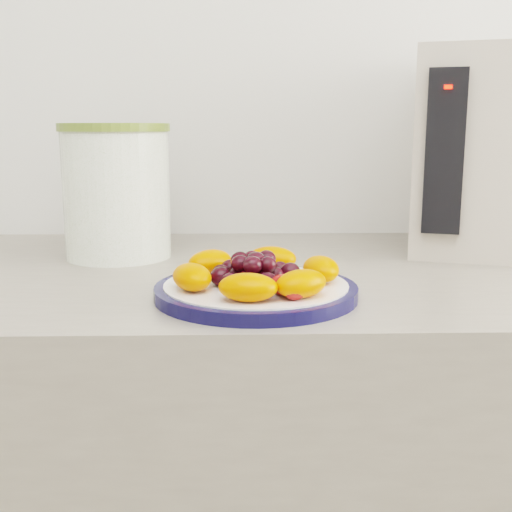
{
  "coord_description": "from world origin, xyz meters",
  "views": [
    {
      "loc": [
        -0.09,
        0.31,
        1.1
      ],
      "look_at": [
        -0.07,
        1.04,
        0.95
      ],
      "focal_mm": 45.0,
      "sensor_mm": 36.0,
      "label": 1
    }
  ],
  "objects": [
    {
      "name": "plate_face",
      "position": [
        -0.07,
        1.04,
        0.91
      ],
      "size": [
        0.22,
        0.22,
        0.02
      ],
      "primitive_type": "cylinder",
      "color": "white",
      "rests_on": "counter"
    },
    {
      "name": "fruit_plate",
      "position": [
        -0.07,
        1.03,
        0.93
      ],
      "size": [
        0.2,
        0.2,
        0.04
      ],
      "color": "#F15600",
      "rests_on": "plate_face"
    },
    {
      "name": "canister_lid",
      "position": [
        -0.27,
        1.28,
        1.1
      ],
      "size": [
        0.17,
        0.17,
        0.01
      ],
      "primitive_type": "cylinder",
      "rotation": [
        0.0,
        0.0,
        -0.01
      ],
      "color": "olive",
      "rests_on": "canister"
    },
    {
      "name": "appliance_led",
      "position": [
        0.2,
        1.22,
        1.15
      ],
      "size": [
        0.01,
        0.01,
        0.01
      ],
      "primitive_type": "cube",
      "rotation": [
        0.0,
        0.0,
        -0.32
      ],
      "color": "#FF0C05",
      "rests_on": "appliance_panel"
    },
    {
      "name": "canister",
      "position": [
        -0.27,
        1.28,
        1.0
      ],
      "size": [
        0.16,
        0.16,
        0.19
      ],
      "primitive_type": "cylinder",
      "rotation": [
        0.0,
        0.0,
        -0.01
      ],
      "color": "#4F7226",
      "rests_on": "counter"
    },
    {
      "name": "wall_back",
      "position": [
        0.0,
        1.51,
        1.3
      ],
      "size": [
        3.5,
        0.02,
        2.6
      ],
      "primitive_type": "cube",
      "color": "silver",
      "rests_on": "floor"
    },
    {
      "name": "appliance_panel",
      "position": [
        0.21,
        1.22,
        1.06
      ],
      "size": [
        0.06,
        0.03,
        0.23
      ],
      "primitive_type": "cube",
      "rotation": [
        0.0,
        0.0,
        -0.32
      ],
      "color": "black",
      "rests_on": "appliance_body"
    },
    {
      "name": "appliance_body",
      "position": [
        0.29,
        1.33,
        1.06
      ],
      "size": [
        0.25,
        0.29,
        0.31
      ],
      "primitive_type": "cube",
      "rotation": [
        0.0,
        0.0,
        -0.32
      ],
      "color": "beige",
      "rests_on": "counter"
    },
    {
      "name": "plate_rim",
      "position": [
        -0.07,
        1.04,
        0.91
      ],
      "size": [
        0.24,
        0.24,
        0.01
      ],
      "primitive_type": "cylinder",
      "color": "#0D0E3A",
      "rests_on": "counter"
    }
  ]
}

